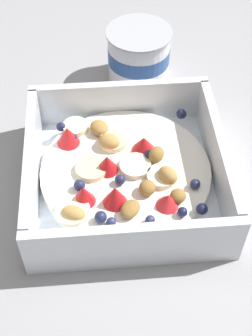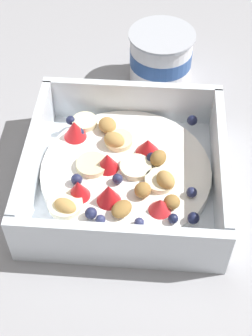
% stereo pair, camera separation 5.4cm
% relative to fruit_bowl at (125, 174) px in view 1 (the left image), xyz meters
% --- Properties ---
extents(ground_plane, '(2.40, 2.40, 0.00)m').
position_rel_fruit_bowl_xyz_m(ground_plane, '(0.00, 0.00, -0.02)').
color(ground_plane, '#9E9EA3').
extents(fruit_bowl, '(0.22, 0.22, 0.07)m').
position_rel_fruit_bowl_xyz_m(fruit_bowl, '(0.00, 0.00, 0.00)').
color(fruit_bowl, white).
rests_on(fruit_bowl, ground).
extents(yogurt_cup, '(0.09, 0.09, 0.08)m').
position_rel_fruit_bowl_xyz_m(yogurt_cup, '(0.03, 0.20, 0.02)').
color(yogurt_cup, white).
rests_on(yogurt_cup, ground).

